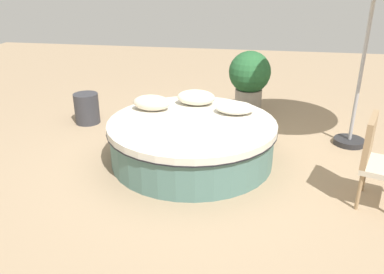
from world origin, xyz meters
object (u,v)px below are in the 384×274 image
object	(u,v)px
round_bed	(192,140)
planter	(249,78)
patio_chair	(379,156)
side_table	(87,108)
throw_pillow_0	(235,108)
throw_pillow_1	(196,97)
throw_pillow_2	(152,103)

from	to	relation	value
round_bed	planter	distance (m)	2.11
patio_chair	side_table	size ratio (longest dim) A/B	1.96
throw_pillow_0	throw_pillow_1	bearing A→B (deg)	154.80
throw_pillow_0	throw_pillow_1	world-z (taller)	throw_pillow_1
throw_pillow_0	side_table	xyz separation A→B (m)	(-2.47, 0.67, -0.38)
patio_chair	side_table	xyz separation A→B (m)	(-4.06, 1.78, -0.31)
throw_pillow_2	planter	size ratio (longest dim) A/B	0.47
round_bed	throw_pillow_1	world-z (taller)	throw_pillow_1
throw_pillow_0	side_table	size ratio (longest dim) A/B	1.07
patio_chair	planter	size ratio (longest dim) A/B	0.88
round_bed	side_table	xyz separation A→B (m)	(-1.95, 1.08, -0.04)
throw_pillow_1	planter	world-z (taller)	planter
throw_pillow_1	throw_pillow_2	world-z (taller)	throw_pillow_1
side_table	throw_pillow_1	bearing A→B (deg)	-11.92
round_bed	patio_chair	xyz separation A→B (m)	(2.11, -0.70, 0.27)
round_bed	throw_pillow_1	size ratio (longest dim) A/B	3.99
throw_pillow_2	side_table	bearing A→B (deg)	150.81
patio_chair	side_table	bearing A→B (deg)	-93.93
throw_pillow_1	planter	size ratio (longest dim) A/B	0.50
planter	throw_pillow_2	bearing A→B (deg)	-128.45
planter	patio_chair	bearing A→B (deg)	-61.57
planter	throw_pillow_1	bearing A→B (deg)	-119.26
throw_pillow_0	throw_pillow_2	xyz separation A→B (m)	(-1.15, -0.07, 0.03)
side_table	patio_chair	bearing A→B (deg)	-23.64
side_table	throw_pillow_0	bearing A→B (deg)	-15.21
side_table	planter	bearing A→B (deg)	18.77
throw_pillow_0	side_table	distance (m)	2.59
throw_pillow_1	side_table	size ratio (longest dim) A/B	1.10
round_bed	side_table	size ratio (longest dim) A/B	4.40
patio_chair	planter	distance (m)	3.03
throw_pillow_2	patio_chair	world-z (taller)	patio_chair
throw_pillow_0	throw_pillow_2	distance (m)	1.15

